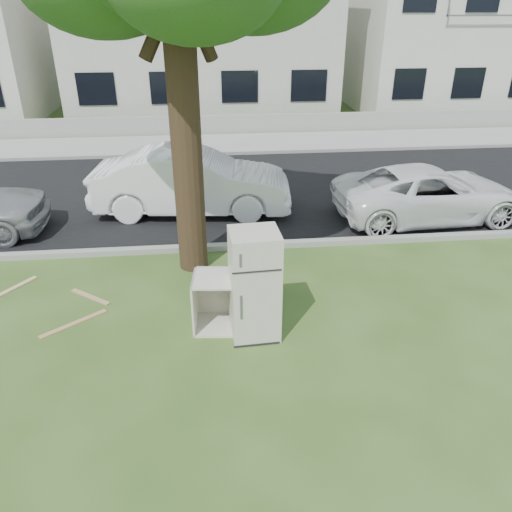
{
  "coord_description": "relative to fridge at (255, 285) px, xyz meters",
  "views": [
    {
      "loc": [
        -0.07,
        -6.88,
        4.64
      ],
      "look_at": [
        0.7,
        0.6,
        0.77
      ],
      "focal_mm": 35.0,
      "sensor_mm": 36.0,
      "label": 1
    }
  ],
  "objects": [
    {
      "name": "plank_a",
      "position": [
        -2.87,
        0.52,
        -0.85
      ],
      "size": [
        0.95,
        0.75,
        0.02
      ],
      "primitive_type": "cube",
      "rotation": [
        0.0,
        0.0,
        0.65
      ],
      "color": "tan",
      "rests_on": "ground"
    },
    {
      "name": "kerb_near",
      "position": [
        -0.56,
        2.98,
        -0.86
      ],
      "size": [
        120.0,
        0.18,
        0.12
      ],
      "primitive_type": "cube",
      "color": "gray",
      "rests_on": "ground"
    },
    {
      "name": "cabinet",
      "position": [
        -0.36,
        0.25,
        -0.42
      ],
      "size": [
        1.19,
        0.8,
        0.88
      ],
      "primitive_type": "cube",
      "rotation": [
        0.0,
        0.0,
        -0.09
      ],
      "color": "beige",
      "rests_on": "ground"
    },
    {
      "name": "sidewalk",
      "position": [
        -0.56,
        11.53,
        -0.86
      ],
      "size": [
        120.0,
        2.8,
        0.01
      ],
      "primitive_type": "cube",
      "color": "gray",
      "rests_on": "ground"
    },
    {
      "name": "townhouse_right",
      "position": [
        11.44,
        18.03,
        2.56
      ],
      "size": [
        10.2,
        8.16,
        6.84
      ],
      "color": "silver",
      "rests_on": "ground"
    },
    {
      "name": "plank_b",
      "position": [
        -2.76,
        1.33,
        -0.85
      ],
      "size": [
        0.76,
        0.62,
        0.02
      ],
      "primitive_type": "cube",
      "rotation": [
        0.0,
        0.0,
        -0.66
      ],
      "color": "tan",
      "rests_on": "ground"
    },
    {
      "name": "townhouse_center",
      "position": [
        -0.56,
        18.03,
        2.86
      ],
      "size": [
        11.22,
        8.16,
        7.44
      ],
      "color": "beige",
      "rests_on": "ground"
    },
    {
      "name": "road",
      "position": [
        -0.56,
        6.53,
        -0.86
      ],
      "size": [
        120.0,
        7.0,
        0.01
      ],
      "primitive_type": "cube",
      "color": "black",
      "rests_on": "ground"
    },
    {
      "name": "fridge",
      "position": [
        0.0,
        0.0,
        0.0
      ],
      "size": [
        0.75,
        0.7,
        1.73
      ],
      "primitive_type": "cube",
      "rotation": [
        0.0,
        0.0,
        0.06
      ],
      "color": "#BAB7A8",
      "rests_on": "ground"
    },
    {
      "name": "plank_c",
      "position": [
        -4.17,
        1.8,
        -0.85
      ],
      "size": [
        0.6,
        0.76,
        0.02
      ],
      "primitive_type": "cube",
      "rotation": [
        0.0,
        0.0,
        0.93
      ],
      "color": "tan",
      "rests_on": "ground"
    },
    {
      "name": "ground",
      "position": [
        -0.56,
        0.53,
        -0.86
      ],
      "size": [
        120.0,
        120.0,
        0.0
      ],
      "primitive_type": "plane",
      "color": "#334E1C"
    },
    {
      "name": "low_wall",
      "position": [
        -0.56,
        13.13,
        -0.51
      ],
      "size": [
        120.0,
        0.15,
        0.7
      ],
      "primitive_type": "cube",
      "color": "gray",
      "rests_on": "ground"
    },
    {
      "name": "kerb_far",
      "position": [
        -0.56,
        10.08,
        -0.86
      ],
      "size": [
        120.0,
        0.18,
        0.12
      ],
      "primitive_type": "cube",
      "color": "gray",
      "rests_on": "ground"
    },
    {
      "name": "car_center",
      "position": [
        -0.99,
        5.13,
        -0.09
      ],
      "size": [
        4.82,
        2.08,
        1.54
      ],
      "primitive_type": "imported",
      "rotation": [
        0.0,
        0.0,
        1.47
      ],
      "color": "white",
      "rests_on": "ground"
    },
    {
      "name": "car_right",
      "position": [
        4.53,
        4.18,
        -0.25
      ],
      "size": [
        4.56,
        2.32,
        1.24
      ],
      "primitive_type": "imported",
      "rotation": [
        0.0,
        0.0,
        1.63
      ],
      "color": "white",
      "rests_on": "ground"
    }
  ]
}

